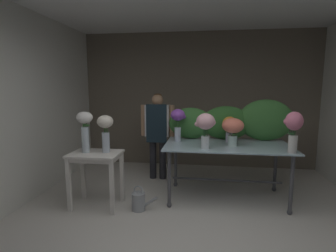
{
  "coord_description": "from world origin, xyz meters",
  "views": [
    {
      "loc": [
        0.14,
        -2.18,
        1.65
      ],
      "look_at": [
        -0.36,
        1.37,
        1.12
      ],
      "focal_mm": 28.21,
      "sensor_mm": 36.0,
      "label": 1
    }
  ],
  "objects_px": {
    "vase_violet_carnations": "(178,120)",
    "vase_sunset_roses": "(229,126)",
    "vase_cream_lisianthus_tall": "(105,129)",
    "side_table_white": "(96,161)",
    "vase_blush_hydrangea": "(206,125)",
    "florist": "(158,127)",
    "vase_coral_freesia": "(233,128)",
    "watering_can": "(139,201)",
    "display_table_glass": "(227,153)",
    "vase_white_roses_tall": "(85,127)",
    "vase_rosy_ranunculus": "(294,127)"
  },
  "relations": [
    {
      "from": "vase_violet_carnations",
      "to": "vase_white_roses_tall",
      "type": "height_order",
      "value": "vase_white_roses_tall"
    },
    {
      "from": "florist",
      "to": "vase_rosy_ranunculus",
      "type": "xyz_separation_m",
      "value": [
        1.93,
        -1.12,
        0.21
      ]
    },
    {
      "from": "florist",
      "to": "watering_can",
      "type": "bearing_deg",
      "value": -91.48
    },
    {
      "from": "florist",
      "to": "vase_cream_lisianthus_tall",
      "type": "height_order",
      "value": "florist"
    },
    {
      "from": "display_table_glass",
      "to": "watering_can",
      "type": "bearing_deg",
      "value": -155.29
    },
    {
      "from": "watering_can",
      "to": "florist",
      "type": "bearing_deg",
      "value": 88.52
    },
    {
      "from": "vase_coral_freesia",
      "to": "vase_white_roses_tall",
      "type": "xyz_separation_m",
      "value": [
        -1.99,
        -0.43,
        0.04
      ]
    },
    {
      "from": "vase_coral_freesia",
      "to": "vase_cream_lisianthus_tall",
      "type": "distance_m",
      "value": 1.77
    },
    {
      "from": "vase_cream_lisianthus_tall",
      "to": "vase_coral_freesia",
      "type": "bearing_deg",
      "value": 12.4
    },
    {
      "from": "vase_coral_freesia",
      "to": "vase_rosy_ranunculus",
      "type": "xyz_separation_m",
      "value": [
        0.7,
        -0.31,
        0.07
      ]
    },
    {
      "from": "vase_white_roses_tall",
      "to": "vase_cream_lisianthus_tall",
      "type": "xyz_separation_m",
      "value": [
        0.27,
        0.05,
        -0.03
      ]
    },
    {
      "from": "florist",
      "to": "vase_sunset_roses",
      "type": "xyz_separation_m",
      "value": [
        1.2,
        -0.55,
        0.12
      ]
    },
    {
      "from": "vase_sunset_roses",
      "to": "vase_cream_lisianthus_tall",
      "type": "height_order",
      "value": "vase_cream_lisianthus_tall"
    },
    {
      "from": "vase_violet_carnations",
      "to": "vase_sunset_roses",
      "type": "bearing_deg",
      "value": 4.99
    },
    {
      "from": "vase_cream_lisianthus_tall",
      "to": "vase_blush_hydrangea",
      "type": "bearing_deg",
      "value": 6.23
    },
    {
      "from": "side_table_white",
      "to": "vase_sunset_roses",
      "type": "height_order",
      "value": "vase_sunset_roses"
    },
    {
      "from": "vase_violet_carnations",
      "to": "florist",
      "type": "bearing_deg",
      "value": 124.57
    },
    {
      "from": "vase_blush_hydrangea",
      "to": "vase_white_roses_tall",
      "type": "relative_size",
      "value": 0.86
    },
    {
      "from": "florist",
      "to": "vase_blush_hydrangea",
      "type": "bearing_deg",
      "value": -51.14
    },
    {
      "from": "vase_sunset_roses",
      "to": "vase_coral_freesia",
      "type": "xyz_separation_m",
      "value": [
        0.02,
        -0.26,
        0.01
      ]
    },
    {
      "from": "vase_white_roses_tall",
      "to": "vase_rosy_ranunculus",
      "type": "bearing_deg",
      "value": 2.56
    },
    {
      "from": "side_table_white",
      "to": "vase_violet_carnations",
      "type": "distance_m",
      "value": 1.33
    },
    {
      "from": "vase_sunset_roses",
      "to": "vase_coral_freesia",
      "type": "distance_m",
      "value": 0.26
    },
    {
      "from": "side_table_white",
      "to": "vase_blush_hydrangea",
      "type": "height_order",
      "value": "vase_blush_hydrangea"
    },
    {
      "from": "display_table_glass",
      "to": "vase_white_roses_tall",
      "type": "height_order",
      "value": "vase_white_roses_tall"
    },
    {
      "from": "side_table_white",
      "to": "vase_blush_hydrangea",
      "type": "bearing_deg",
      "value": 7.56
    },
    {
      "from": "side_table_white",
      "to": "watering_can",
      "type": "xyz_separation_m",
      "value": [
        0.6,
        -0.04,
        -0.52
      ]
    },
    {
      "from": "display_table_glass",
      "to": "vase_rosy_ranunculus",
      "type": "xyz_separation_m",
      "value": [
        0.77,
        -0.39,
        0.45
      ]
    },
    {
      "from": "side_table_white",
      "to": "watering_can",
      "type": "relative_size",
      "value": 2.18
    },
    {
      "from": "side_table_white",
      "to": "vase_cream_lisianthus_tall",
      "type": "xyz_separation_m",
      "value": [
        0.13,
        0.05,
        0.45
      ]
    },
    {
      "from": "side_table_white",
      "to": "vase_cream_lisianthus_tall",
      "type": "bearing_deg",
      "value": 20.26
    },
    {
      "from": "watering_can",
      "to": "vase_violet_carnations",
      "type": "bearing_deg",
      "value": 55.32
    },
    {
      "from": "vase_coral_freesia",
      "to": "watering_can",
      "type": "relative_size",
      "value": 1.12
    },
    {
      "from": "vase_cream_lisianthus_tall",
      "to": "watering_can",
      "type": "height_order",
      "value": "vase_cream_lisianthus_tall"
    },
    {
      "from": "display_table_glass",
      "to": "florist",
      "type": "height_order",
      "value": "florist"
    },
    {
      "from": "display_table_glass",
      "to": "side_table_white",
      "type": "bearing_deg",
      "value": -164.11
    },
    {
      "from": "florist",
      "to": "vase_coral_freesia",
      "type": "height_order",
      "value": "florist"
    },
    {
      "from": "vase_rosy_ranunculus",
      "to": "vase_cream_lisianthus_tall",
      "type": "xyz_separation_m",
      "value": [
        -2.43,
        -0.07,
        -0.06
      ]
    },
    {
      "from": "vase_rosy_ranunculus",
      "to": "vase_white_roses_tall",
      "type": "height_order",
      "value": "vase_rosy_ranunculus"
    },
    {
      "from": "vase_cream_lisianthus_tall",
      "to": "side_table_white",
      "type": "bearing_deg",
      "value": -159.74
    },
    {
      "from": "florist",
      "to": "vase_blush_hydrangea",
      "type": "height_order",
      "value": "florist"
    },
    {
      "from": "florist",
      "to": "watering_can",
      "type": "distance_m",
      "value": 1.51
    },
    {
      "from": "vase_sunset_roses",
      "to": "watering_can",
      "type": "height_order",
      "value": "vase_sunset_roses"
    },
    {
      "from": "vase_rosy_ranunculus",
      "to": "display_table_glass",
      "type": "bearing_deg",
      "value": 153.26
    },
    {
      "from": "vase_cream_lisianthus_tall",
      "to": "vase_rosy_ranunculus",
      "type": "bearing_deg",
      "value": 1.69
    },
    {
      "from": "display_table_glass",
      "to": "vase_violet_carnations",
      "type": "xyz_separation_m",
      "value": [
        -0.73,
        0.11,
        0.45
      ]
    },
    {
      "from": "watering_can",
      "to": "display_table_glass",
      "type": "bearing_deg",
      "value": 24.71
    },
    {
      "from": "vase_blush_hydrangea",
      "to": "vase_coral_freesia",
      "type": "height_order",
      "value": "vase_blush_hydrangea"
    },
    {
      "from": "side_table_white",
      "to": "vase_cream_lisianthus_tall",
      "type": "height_order",
      "value": "vase_cream_lisianthus_tall"
    },
    {
      "from": "display_table_glass",
      "to": "watering_can",
      "type": "height_order",
      "value": "display_table_glass"
    }
  ]
}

